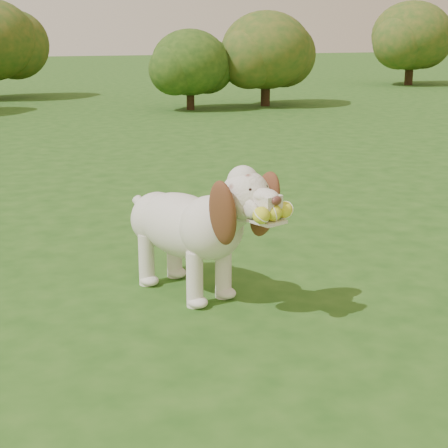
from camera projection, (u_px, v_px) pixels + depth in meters
name	position (u px, v px, depth m)	size (l,w,h in m)	color
ground	(259.00, 280.00, 3.84)	(80.00, 80.00, 0.00)	#1E4915
dog	(194.00, 223.00, 3.51)	(0.62, 1.13, 0.75)	silver
shrub_d	(266.00, 50.00, 12.78)	(1.69, 1.69, 1.75)	#382314
shrub_c	(190.00, 62.00, 12.17)	(1.37, 1.37, 1.42)	#382314
shrub_h	(412.00, 36.00, 18.05)	(2.09, 2.09, 2.17)	#382314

